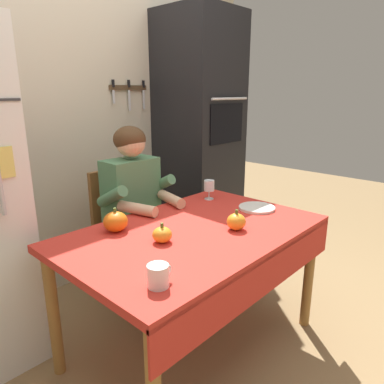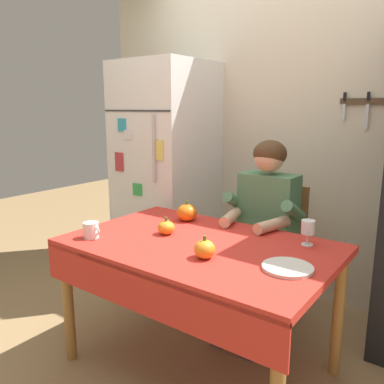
# 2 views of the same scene
# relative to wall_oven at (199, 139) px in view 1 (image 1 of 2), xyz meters

# --- Properties ---
(ground_plane) EXTENTS (10.00, 10.00, 0.00)m
(ground_plane) POSITION_rel_wall_oven_xyz_m (-1.05, -1.00, -1.05)
(ground_plane) COLOR #93754C
(ground_plane) RESTS_ON ground
(back_wall_assembly) EXTENTS (3.70, 0.13, 2.60)m
(back_wall_assembly) POSITION_rel_wall_oven_xyz_m (-1.00, 0.35, 0.25)
(back_wall_assembly) COLOR beige
(back_wall_assembly) RESTS_ON ground
(wall_oven) EXTENTS (0.60, 0.64, 2.10)m
(wall_oven) POSITION_rel_wall_oven_xyz_m (0.00, 0.00, 0.00)
(wall_oven) COLOR black
(wall_oven) RESTS_ON ground
(dining_table) EXTENTS (1.40, 0.90, 0.74)m
(dining_table) POSITION_rel_wall_oven_xyz_m (-1.05, -0.92, -0.39)
(dining_table) COLOR #9E6B33
(dining_table) RESTS_ON ground
(chair_behind_person) EXTENTS (0.40, 0.40, 0.93)m
(chair_behind_person) POSITION_rel_wall_oven_xyz_m (-0.96, -0.13, -0.54)
(chair_behind_person) COLOR brown
(chair_behind_person) RESTS_ON ground
(seated_person) EXTENTS (0.47, 0.55, 1.25)m
(seated_person) POSITION_rel_wall_oven_xyz_m (-0.96, -0.32, -0.31)
(seated_person) COLOR #38384C
(seated_person) RESTS_ON ground
(coffee_mug) EXTENTS (0.11, 0.08, 0.09)m
(coffee_mug) POSITION_rel_wall_oven_xyz_m (-1.57, -1.20, -0.27)
(coffee_mug) COLOR white
(coffee_mug) RESTS_ON dining_table
(wine_glass) EXTENTS (0.07, 0.07, 0.13)m
(wine_glass) POSITION_rel_wall_oven_xyz_m (-0.57, -0.60, -0.22)
(wine_glass) COLOR white
(wine_glass) RESTS_ON dining_table
(pumpkin_large) EXTENTS (0.13, 0.13, 0.13)m
(pumpkin_large) POSITION_rel_wall_oven_xyz_m (-1.35, -0.61, -0.26)
(pumpkin_large) COLOR orange
(pumpkin_large) RESTS_ON dining_table
(pumpkin_medium) EXTENTS (0.10, 0.10, 0.10)m
(pumpkin_medium) POSITION_rel_wall_oven_xyz_m (-1.28, -0.90, -0.27)
(pumpkin_medium) COLOR orange
(pumpkin_medium) RESTS_ON dining_table
(pumpkin_small) EXTENTS (0.10, 0.10, 0.11)m
(pumpkin_small) POSITION_rel_wall_oven_xyz_m (-0.90, -1.07, -0.26)
(pumpkin_small) COLOR orange
(pumpkin_small) RESTS_ON dining_table
(serving_tray) EXTENTS (0.23, 0.23, 0.02)m
(serving_tray) POSITION_rel_wall_oven_xyz_m (-0.53, -0.96, -0.30)
(serving_tray) COLOR silver
(serving_tray) RESTS_ON dining_table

